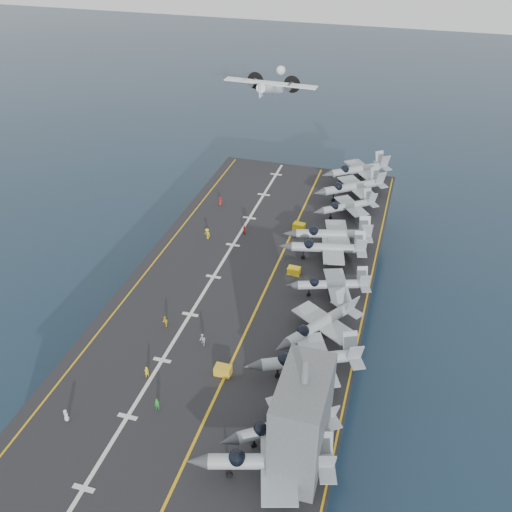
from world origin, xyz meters
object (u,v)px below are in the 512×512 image
(island_superstructure, at_px, (302,413))
(transport_plane, at_px, (270,89))
(fighter_jet_0, at_px, (270,460))
(tow_cart_a, at_px, (223,370))

(island_superstructure, distance_m, transport_plane, 92.90)
(island_superstructure, xyz_separation_m, transport_plane, (-27.54, 88.57, 5.21))
(fighter_jet_0, bearing_deg, transport_plane, 105.25)
(island_superstructure, distance_m, tow_cart_a, 17.27)
(fighter_jet_0, relative_size, tow_cart_a, 8.35)
(fighter_jet_0, height_order, transport_plane, transport_plane)
(transport_plane, bearing_deg, island_superstructure, -72.73)
(island_superstructure, relative_size, fighter_jet_0, 0.84)
(fighter_jet_0, height_order, tow_cart_a, fighter_jet_0)
(fighter_jet_0, bearing_deg, island_superstructure, 50.36)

